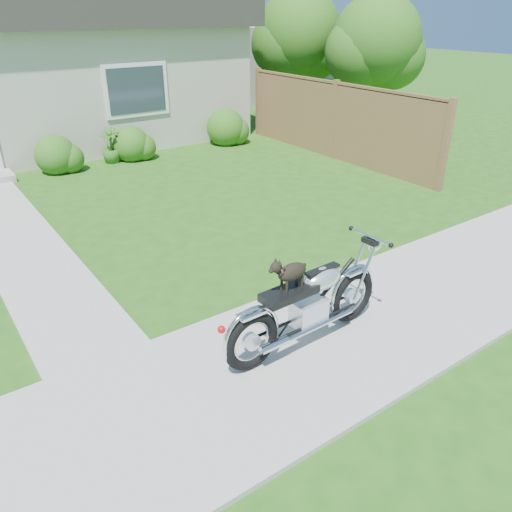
{
  "coord_description": "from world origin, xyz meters",
  "views": [
    {
      "loc": [
        -2.64,
        -3.43,
        3.47
      ],
      "look_at": [
        0.52,
        1.0,
        0.75
      ],
      "focal_mm": 35.0,
      "sensor_mm": 36.0,
      "label": 1
    }
  ],
  "objects_px": {
    "potted_plant_right": "(110,146)",
    "motorcycle_with_dog": "(309,303)",
    "fence": "(334,120)",
    "tree_far": "(303,38)",
    "tree_near": "(381,45)"
  },
  "relations": [
    {
      "from": "tree_far",
      "to": "potted_plant_right",
      "type": "xyz_separation_m",
      "value": [
        -7.02,
        -1.13,
        -2.18
      ]
    },
    {
      "from": "fence",
      "to": "potted_plant_right",
      "type": "xyz_separation_m",
      "value": [
        -4.8,
        2.8,
        -0.52
      ]
    },
    {
      "from": "motorcycle_with_dog",
      "to": "potted_plant_right",
      "type": "bearing_deg",
      "value": 81.95
    },
    {
      "from": "fence",
      "to": "potted_plant_right",
      "type": "bearing_deg",
      "value": 149.74
    },
    {
      "from": "fence",
      "to": "tree_far",
      "type": "bearing_deg",
      "value": 60.54
    },
    {
      "from": "fence",
      "to": "motorcycle_with_dog",
      "type": "xyz_separation_m",
      "value": [
        -5.74,
        -5.7,
        -0.39
      ]
    },
    {
      "from": "fence",
      "to": "tree_far",
      "type": "relative_size",
      "value": 1.63
    },
    {
      "from": "fence",
      "to": "tree_far",
      "type": "xyz_separation_m",
      "value": [
        2.22,
        3.93,
        1.67
      ]
    },
    {
      "from": "fence",
      "to": "motorcycle_with_dog",
      "type": "height_order",
      "value": "fence"
    },
    {
      "from": "tree_near",
      "to": "motorcycle_with_dog",
      "type": "relative_size",
      "value": 1.75
    },
    {
      "from": "tree_near",
      "to": "potted_plant_right",
      "type": "distance_m",
      "value": 8.11
    },
    {
      "from": "potted_plant_right",
      "to": "motorcycle_with_dog",
      "type": "relative_size",
      "value": 0.38
    },
    {
      "from": "tree_far",
      "to": "potted_plant_right",
      "type": "height_order",
      "value": "tree_far"
    },
    {
      "from": "fence",
      "to": "tree_near",
      "type": "xyz_separation_m",
      "value": [
        2.89,
        1.29,
        1.55
      ]
    },
    {
      "from": "tree_far",
      "to": "potted_plant_right",
      "type": "relative_size",
      "value": 4.79
    }
  ]
}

